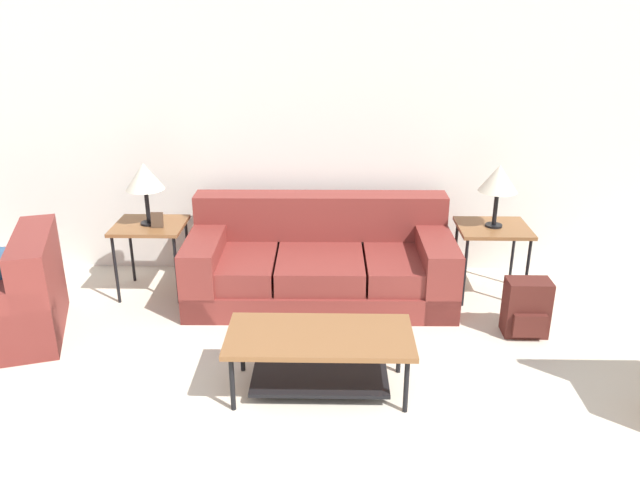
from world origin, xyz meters
TOP-DOWN VIEW (x-y plane):
  - wall_back at (0.00, 3.88)m, footprint 8.68×0.06m
  - couch at (-0.01, 3.26)m, footprint 2.22×1.02m
  - coffee_table at (0.01, 1.85)m, footprint 1.20×0.56m
  - side_table_left at (-1.46, 3.30)m, footprint 0.59×0.51m
  - side_table_right at (1.44, 3.30)m, footprint 0.59×0.51m
  - table_lamp_left at (-1.46, 3.30)m, footprint 0.32×0.32m
  - table_lamp_right at (1.44, 3.30)m, footprint 0.32×0.32m
  - backpack at (1.57, 2.62)m, footprint 0.33×0.28m
  - picture_frame at (-1.37, 3.22)m, footprint 0.10×0.04m

SIDE VIEW (x-z plane):
  - backpack at x=1.57m, z-range -0.01..0.44m
  - couch at x=-0.01m, z-range -0.12..0.70m
  - coffee_table at x=0.01m, z-range 0.10..0.52m
  - side_table_left at x=-1.46m, z-range 0.25..0.89m
  - side_table_right at x=1.44m, z-range 0.25..0.89m
  - picture_frame at x=-1.37m, z-range 0.63..0.76m
  - table_lamp_left at x=-1.46m, z-range 0.78..1.30m
  - table_lamp_right at x=1.44m, z-range 0.78..1.30m
  - wall_back at x=0.00m, z-range 0.00..2.60m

